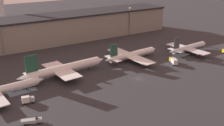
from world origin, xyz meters
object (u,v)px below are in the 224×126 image
airplane_1 (64,69)px  control_tower (0,2)px  airplane_2 (132,55)px  airplane_3 (188,48)px  service_vehicle_4 (28,100)px  service_vehicle_1 (32,121)px  service_vehicle_0 (174,61)px

airplane_1 → control_tower: size_ratio=1.08×
airplane_1 → airplane_2: airplane_1 is taller
airplane_3 → service_vehicle_4: 109.38m
airplane_3 → control_tower: control_tower is taller
service_vehicle_1 → control_tower: bearing=100.3°
service_vehicle_1 → airplane_2: bearing=46.3°
service_vehicle_1 → service_vehicle_4: (3.37, 16.29, 0.56)m
airplane_2 → control_tower: bearing=112.2°
airplane_2 → control_tower: control_tower is taller
service_vehicle_0 → service_vehicle_1: service_vehicle_0 is taller
airplane_3 → control_tower: 144.13m
airplane_1 → airplane_3: (83.79, -6.87, -0.70)m
airplane_1 → service_vehicle_1: 45.68m
airplane_3 → control_tower: (-90.29, 109.85, 23.56)m
airplane_1 → service_vehicle_0: airplane_1 is taller
airplane_1 → airplane_2: 44.06m
service_vehicle_0 → service_vehicle_1: size_ratio=1.05×
service_vehicle_0 → service_vehicle_4: service_vehicle_0 is taller
service_vehicle_4 → airplane_2: bearing=26.3°
service_vehicle_4 → service_vehicle_0: bearing=11.0°
airplane_1 → airplane_2: (44.04, 1.09, -0.64)m
airplane_2 → service_vehicle_0: airplane_2 is taller
service_vehicle_4 → control_tower: (18.35, 122.51, 24.92)m
airplane_3 → airplane_2: bearing=164.5°
service_vehicle_1 → service_vehicle_4: 16.65m
service_vehicle_0 → service_vehicle_1: (-88.78, -18.36, -0.68)m
airplane_1 → control_tower: bearing=89.4°
airplane_1 → service_vehicle_1: bearing=-132.5°
service_vehicle_0 → control_tower: bearing=53.5°
service_vehicle_1 → control_tower: control_tower is taller
airplane_1 → airplane_3: bearing=-8.9°
airplane_2 → service_vehicle_1: airplane_2 is taller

